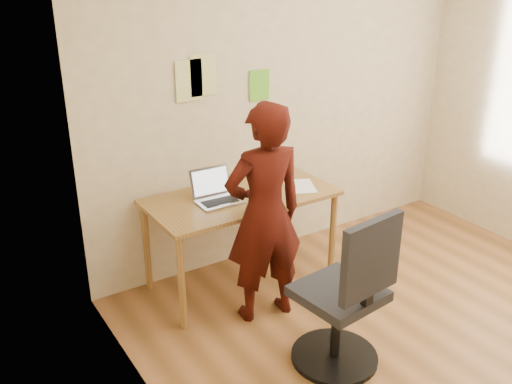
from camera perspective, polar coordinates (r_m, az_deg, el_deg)
room at (r=3.45m, az=20.21°, el=3.77°), size 3.58×3.58×2.78m
desk at (r=4.25m, az=-1.49°, el=-1.40°), size 1.40×0.70×0.74m
laptop at (r=4.12m, az=-4.03°, el=-0.20°), size 0.32×0.29×0.23m
paper_sheet at (r=4.39m, az=4.51°, el=0.60°), size 0.30×0.34×0.00m
phone at (r=4.13m, az=1.55°, el=-0.72°), size 0.13×0.15×0.01m
wall_note_left at (r=4.18m, az=-6.72°, el=11.00°), size 0.21×0.00×0.30m
wall_note_mid at (r=4.22m, az=-5.29°, el=11.56°), size 0.21×0.00×0.30m
wall_note_right at (r=4.49m, az=0.34°, el=10.63°), size 0.18×0.00×0.24m
office_chair at (r=3.52m, az=9.04°, el=-10.92°), size 0.55×0.55×1.06m
person at (r=3.81m, az=0.84°, el=-2.28°), size 0.61×0.44×1.56m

